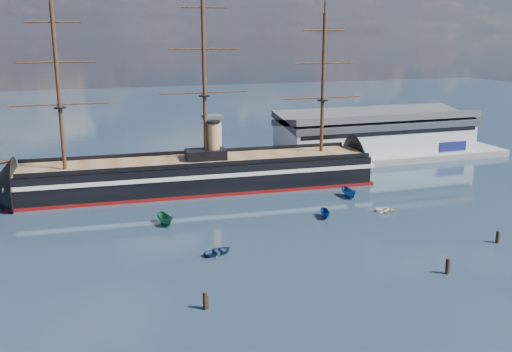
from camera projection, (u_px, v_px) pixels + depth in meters
name	position (u px, v px, depth m)	size (l,w,h in m)	color
ground	(237.00, 210.00, 128.68)	(600.00, 600.00, 0.00)	#203645
quay	(235.00, 171.00, 164.84)	(180.00, 18.00, 2.00)	slate
warehouse	(375.00, 132.00, 181.25)	(63.00, 21.00, 11.60)	#B7BABC
quay_tower	(213.00, 141.00, 157.52)	(5.00, 5.00, 15.00)	silver
warship	(192.00, 175.00, 144.25)	(113.31, 21.17, 53.94)	black
motorboat_a	(166.00, 225.00, 119.16)	(7.06, 2.59, 2.82)	#1F6242
motorboat_b	(218.00, 254.00, 103.43)	(3.47, 1.39, 1.62)	navy
motorboat_c	(325.00, 218.00, 123.66)	(5.55, 2.04, 2.22)	navy
motorboat_e	(388.00, 212.00, 127.44)	(3.34, 1.34, 1.56)	silver
motorboat_f	(349.00, 197.00, 138.81)	(6.93, 2.54, 2.77)	navy
piling_near_left	(205.00, 309.00, 83.01)	(0.64, 0.64, 3.35)	black
piling_near_right	(447.00, 274.00, 95.06)	(0.64, 0.64, 3.44)	black
piling_far_right	(497.00, 243.00, 108.98)	(0.64, 0.64, 3.09)	black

